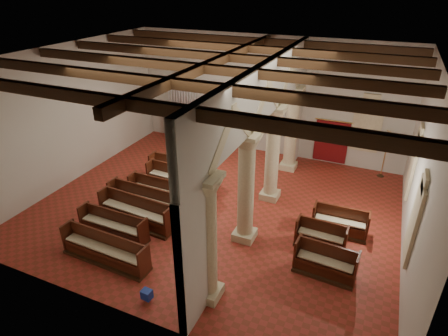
% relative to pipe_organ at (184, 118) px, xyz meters
% --- Properties ---
extents(floor, '(14.00, 14.00, 0.00)m').
position_rel_pipe_organ_xyz_m(floor, '(4.50, -5.50, -1.37)').
color(floor, maroon).
rests_on(floor, ground).
extents(ceiling, '(14.00, 14.00, 0.00)m').
position_rel_pipe_organ_xyz_m(ceiling, '(4.50, -5.50, 4.63)').
color(ceiling, black).
rests_on(ceiling, wall_back).
extents(wall_back, '(14.00, 0.02, 6.00)m').
position_rel_pipe_organ_xyz_m(wall_back, '(4.50, 0.50, 1.63)').
color(wall_back, beige).
rests_on(wall_back, floor).
extents(wall_front, '(14.00, 0.02, 6.00)m').
position_rel_pipe_organ_xyz_m(wall_front, '(4.50, -11.50, 1.63)').
color(wall_front, beige).
rests_on(wall_front, floor).
extents(wall_left, '(0.02, 12.00, 6.00)m').
position_rel_pipe_organ_xyz_m(wall_left, '(-2.50, -5.50, 1.63)').
color(wall_left, beige).
rests_on(wall_left, floor).
extents(wall_right, '(0.02, 12.00, 6.00)m').
position_rel_pipe_organ_xyz_m(wall_right, '(11.50, -5.50, 1.63)').
color(wall_right, beige).
rests_on(wall_right, floor).
extents(ceiling_beams, '(13.80, 11.80, 0.30)m').
position_rel_pipe_organ_xyz_m(ceiling_beams, '(4.50, -5.50, 4.45)').
color(ceiling_beams, '#3A2112').
rests_on(ceiling_beams, wall_back).
extents(arcade, '(0.90, 11.90, 6.00)m').
position_rel_pipe_organ_xyz_m(arcade, '(6.30, -5.50, 2.19)').
color(arcade, beige).
rests_on(arcade, floor).
extents(window_right_a, '(0.03, 1.00, 2.20)m').
position_rel_pipe_organ_xyz_m(window_right_a, '(11.48, -7.00, 0.83)').
color(window_right_a, '#327154').
rests_on(window_right_a, wall_right).
extents(window_right_b, '(0.03, 1.00, 2.20)m').
position_rel_pipe_organ_xyz_m(window_right_b, '(11.48, -3.00, 0.83)').
color(window_right_b, '#327154').
rests_on(window_right_b, wall_right).
extents(window_back, '(1.00, 0.03, 2.20)m').
position_rel_pipe_organ_xyz_m(window_back, '(9.50, 0.48, 0.83)').
color(window_back, '#327154').
rests_on(window_back, wall_back).
extents(pipe_organ, '(2.10, 0.85, 4.40)m').
position_rel_pipe_organ_xyz_m(pipe_organ, '(0.00, 0.00, 0.00)').
color(pipe_organ, '#3A2112').
rests_on(pipe_organ, floor).
extents(lectern, '(0.62, 0.64, 1.36)m').
position_rel_pipe_organ_xyz_m(lectern, '(2.77, -0.01, -0.81)').
color(lectern, '#341D10').
rests_on(lectern, floor).
extents(dossal_curtain, '(1.80, 0.07, 2.17)m').
position_rel_pipe_organ_xyz_m(dossal_curtain, '(8.00, 0.42, -0.21)').
color(dossal_curtain, maroon).
rests_on(dossal_curtain, floor).
extents(processional_banner, '(0.50, 0.64, 2.28)m').
position_rel_pipe_organ_xyz_m(processional_banner, '(10.52, -0.01, -0.59)').
color(processional_banner, '#3A2112').
rests_on(processional_banner, floor).
extents(hymnal_box_a, '(0.31, 0.26, 0.30)m').
position_rel_pipe_organ_xyz_m(hymnal_box_a, '(4.76, -10.89, -1.12)').
color(hymnal_box_a, navy).
rests_on(hymnal_box_a, floor).
extents(hymnal_box_b, '(0.34, 0.31, 0.29)m').
position_rel_pipe_organ_xyz_m(hymnal_box_b, '(2.83, -7.46, -1.13)').
color(hymnal_box_b, navy).
rests_on(hymnal_box_b, floor).
extents(hymnal_box_c, '(0.36, 0.32, 0.31)m').
position_rel_pipe_organ_xyz_m(hymnal_box_c, '(3.34, -6.74, -1.12)').
color(hymnal_box_c, '#14168E').
rests_on(hymnal_box_c, floor).
extents(tube_heater_a, '(0.91, 0.16, 0.09)m').
position_rel_pipe_organ_xyz_m(tube_heater_a, '(1.62, -9.49, -1.21)').
color(tube_heater_a, white).
rests_on(tube_heater_a, floor).
extents(tube_heater_b, '(1.14, 0.30, 0.11)m').
position_rel_pipe_organ_xyz_m(tube_heater_b, '(2.35, -9.31, -1.21)').
color(tube_heater_b, white).
rests_on(tube_heater_b, floor).
extents(nave_pew_0, '(3.23, 0.80, 1.04)m').
position_rel_pipe_organ_xyz_m(nave_pew_0, '(2.55, -9.99, -1.03)').
color(nave_pew_0, '#3A2112').
rests_on(nave_pew_0, floor).
extents(nave_pew_1, '(2.68, 0.71, 1.02)m').
position_rel_pipe_organ_xyz_m(nave_pew_1, '(1.95, -8.82, -1.03)').
color(nave_pew_1, '#3A2112').
rests_on(nave_pew_1, floor).
extents(nave_pew_2, '(3.17, 0.97, 1.15)m').
position_rel_pipe_organ_xyz_m(nave_pew_2, '(2.24, -7.83, -0.99)').
color(nave_pew_2, '#3A2112').
rests_on(nave_pew_2, floor).
extents(nave_pew_3, '(3.28, 0.85, 1.10)m').
position_rel_pipe_organ_xyz_m(nave_pew_3, '(2.11, -7.04, -1.01)').
color(nave_pew_3, '#3A2112').
rests_on(nave_pew_3, floor).
extents(nave_pew_4, '(2.97, 0.75, 1.08)m').
position_rel_pipe_organ_xyz_m(nave_pew_4, '(2.35, -6.20, -1.02)').
color(nave_pew_4, '#3A2112').
rests_on(nave_pew_4, floor).
extents(nave_pew_5, '(3.19, 0.86, 1.08)m').
position_rel_pipe_organ_xyz_m(nave_pew_5, '(2.46, -4.93, -1.01)').
color(nave_pew_5, '#3A2112').
rests_on(nave_pew_5, floor).
extents(nave_pew_6, '(3.16, 0.80, 1.15)m').
position_rel_pipe_organ_xyz_m(nave_pew_6, '(2.19, -4.24, -0.99)').
color(nave_pew_6, '#3A2112').
rests_on(nave_pew_6, floor).
extents(aisle_pew_0, '(1.96, 0.84, 1.07)m').
position_rel_pipe_organ_xyz_m(aisle_pew_0, '(9.26, -7.71, -1.01)').
color(aisle_pew_0, '#3A2112').
rests_on(aisle_pew_0, floor).
extents(aisle_pew_1, '(1.74, 0.72, 1.00)m').
position_rel_pipe_organ_xyz_m(aisle_pew_1, '(8.88, -6.43, -1.03)').
color(aisle_pew_1, '#3A2112').
rests_on(aisle_pew_1, floor).
extents(aisle_pew_2, '(1.98, 0.75, 1.05)m').
position_rel_pipe_organ_xyz_m(aisle_pew_2, '(9.36, -5.34, -1.02)').
color(aisle_pew_2, '#3A2112').
rests_on(aisle_pew_2, floor).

